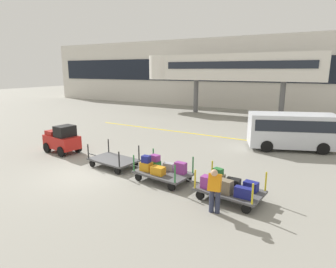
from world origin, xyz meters
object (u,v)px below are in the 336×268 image
object	(u,v)px
baggage_tug	(62,140)
shuttle_van	(292,129)
baggage_cart_middle	(161,169)
baggage_handler	(215,189)
baggage_cart_lead	(114,160)
baggage_cart_tail	(228,187)

from	to	relation	value
baggage_tug	shuttle_van	size ratio (longest dim) A/B	0.43
baggage_cart_middle	baggage_handler	size ratio (longest dim) A/B	1.96
baggage_cart_lead	shuttle_van	size ratio (longest dim) A/B	0.59
baggage_cart_tail	baggage_cart_middle	bearing A→B (deg)	172.23
baggage_cart_lead	baggage_handler	xyz separation A→B (m)	(5.83, -1.96, 0.52)
baggage_tug	baggage_cart_middle	distance (m)	7.07
baggage_cart_middle	shuttle_van	xyz separation A→B (m)	(4.13, 7.95, 0.74)
baggage_tug	baggage_cart_middle	size ratio (longest dim) A/B	0.72
baggage_cart_middle	baggage_cart_tail	bearing A→B (deg)	-7.77
baggage_cart_lead	baggage_cart_middle	bearing A→B (deg)	-7.09
baggage_cart_lead	baggage_cart_middle	xyz separation A→B (m)	(2.88, -0.36, 0.15)
baggage_handler	baggage_cart_tail	bearing A→B (deg)	86.27
baggage_handler	baggage_tug	bearing A→B (deg)	166.02
baggage_cart_lead	shuttle_van	distance (m)	10.37
baggage_tug	baggage_cart_tail	size ratio (longest dim) A/B	0.72
shuttle_van	baggage_handler	bearing A→B (deg)	-97.09
baggage_tug	baggage_cart_tail	xyz separation A→B (m)	(10.03, -1.29, -0.26)
baggage_cart_lead	baggage_cart_middle	distance (m)	2.91
baggage_tug	baggage_handler	size ratio (longest dim) A/B	1.42
baggage_cart_middle	shuttle_van	world-z (taller)	shuttle_van
baggage_tug	baggage_cart_middle	bearing A→B (deg)	-7.12
baggage_cart_middle	baggage_handler	distance (m)	3.38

